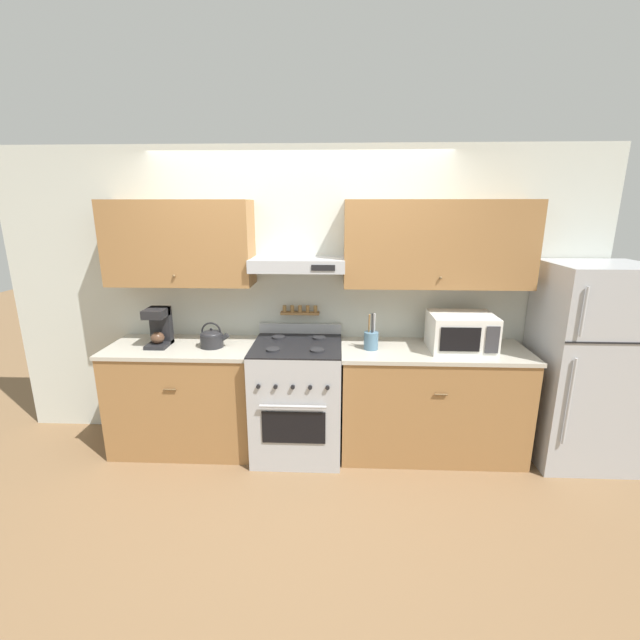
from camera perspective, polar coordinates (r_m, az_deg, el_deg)
ground_plane at (r=3.68m, az=-3.33°, el=-19.10°), size 16.00×16.00×0.00m
wall_back at (r=3.69m, az=-1.67°, el=5.54°), size 5.20×0.46×2.55m
counter_left at (r=3.95m, az=-17.42°, el=-9.63°), size 1.22×0.65×0.93m
counter_right at (r=3.80m, az=14.53°, el=-10.35°), size 1.52×0.65×0.93m
stove_range at (r=3.69m, az=-2.99°, el=-10.34°), size 0.73×0.72×1.05m
refrigerator at (r=4.08m, az=31.92°, el=-5.11°), size 0.75×0.69×1.64m
tea_kettle at (r=3.65m, az=-14.21°, el=-2.34°), size 0.24×0.19×0.21m
coffee_maker at (r=3.81m, az=-20.66°, el=-0.79°), size 0.17×0.23×0.32m
microwave at (r=3.63m, az=18.30°, el=-1.55°), size 0.50×0.40×0.30m
utensil_crock at (r=3.51m, az=6.83°, el=-2.64°), size 0.12×0.12×0.30m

